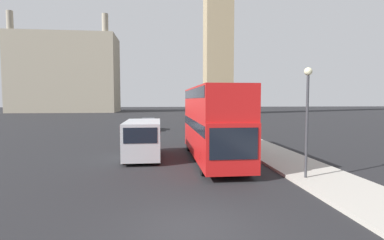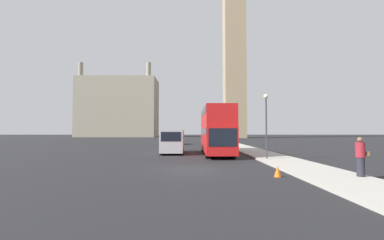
{
  "view_description": "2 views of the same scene",
  "coord_description": "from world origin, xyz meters",
  "px_view_note": "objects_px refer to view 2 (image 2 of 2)",
  "views": [
    {
      "loc": [
        -0.93,
        -8.4,
        3.7
      ],
      "look_at": [
        1.13,
        10.27,
        2.43
      ],
      "focal_mm": 28.0,
      "sensor_mm": 36.0,
      "label": 1
    },
    {
      "loc": [
        -0.16,
        -15.42,
        2.25
      ],
      "look_at": [
        0.02,
        17.25,
        3.67
      ],
      "focal_mm": 24.0,
      "sensor_mm": 36.0,
      "label": 2
    }
  ],
  "objects_px": {
    "parked_sedan": "(178,140)",
    "white_van": "(173,141)",
    "pedestrian": "(361,157)",
    "street_lamp": "(266,115)",
    "clock_tower": "(234,29)",
    "red_double_decker_bus": "(216,129)"
  },
  "relations": [
    {
      "from": "white_van",
      "to": "pedestrian",
      "type": "distance_m",
      "value": 17.02
    },
    {
      "from": "clock_tower",
      "to": "street_lamp",
      "type": "height_order",
      "value": "clock_tower"
    },
    {
      "from": "red_double_decker_bus",
      "to": "parked_sedan",
      "type": "distance_m",
      "value": 19.44
    },
    {
      "from": "pedestrian",
      "to": "street_lamp",
      "type": "bearing_deg",
      "value": 104.47
    },
    {
      "from": "street_lamp",
      "to": "parked_sedan",
      "type": "height_order",
      "value": "street_lamp"
    },
    {
      "from": "red_double_decker_bus",
      "to": "street_lamp",
      "type": "height_order",
      "value": "street_lamp"
    },
    {
      "from": "parked_sedan",
      "to": "clock_tower",
      "type": "bearing_deg",
      "value": 68.14
    },
    {
      "from": "red_double_decker_bus",
      "to": "pedestrian",
      "type": "bearing_deg",
      "value": -67.27
    },
    {
      "from": "clock_tower",
      "to": "white_van",
      "type": "height_order",
      "value": "clock_tower"
    },
    {
      "from": "clock_tower",
      "to": "pedestrian",
      "type": "distance_m",
      "value": 82.43
    },
    {
      "from": "white_van",
      "to": "pedestrian",
      "type": "height_order",
      "value": "white_van"
    },
    {
      "from": "pedestrian",
      "to": "clock_tower",
      "type": "bearing_deg",
      "value": 84.69
    },
    {
      "from": "pedestrian",
      "to": "parked_sedan",
      "type": "height_order",
      "value": "pedestrian"
    },
    {
      "from": "pedestrian",
      "to": "street_lamp",
      "type": "distance_m",
      "value": 8.52
    },
    {
      "from": "clock_tower",
      "to": "street_lamp",
      "type": "relative_size",
      "value": 14.53
    },
    {
      "from": "clock_tower",
      "to": "pedestrian",
      "type": "bearing_deg",
      "value": -95.31
    },
    {
      "from": "parked_sedan",
      "to": "white_van",
      "type": "bearing_deg",
      "value": -89.16
    },
    {
      "from": "white_van",
      "to": "pedestrian",
      "type": "bearing_deg",
      "value": -55.16
    },
    {
      "from": "red_double_decker_bus",
      "to": "white_van",
      "type": "xyz_separation_m",
      "value": [
        -4.28,
        0.97,
        -1.21
      ]
    },
    {
      "from": "clock_tower",
      "to": "parked_sedan",
      "type": "height_order",
      "value": "clock_tower"
    },
    {
      "from": "pedestrian",
      "to": "parked_sedan",
      "type": "relative_size",
      "value": 0.42
    },
    {
      "from": "red_double_decker_bus",
      "to": "pedestrian",
      "type": "distance_m",
      "value": 14.16
    }
  ]
}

